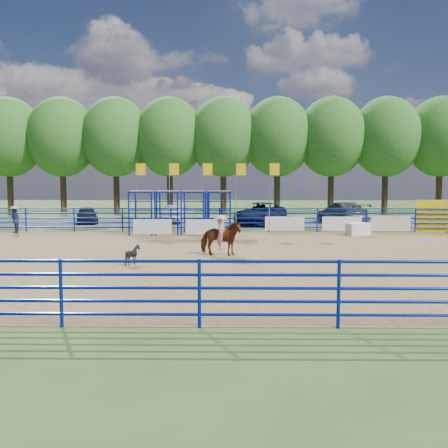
# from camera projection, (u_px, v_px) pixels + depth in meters

# --- Properties ---
(ground) EXTENTS (120.00, 120.00, 0.00)m
(ground) POSITION_uv_depth(u_px,v_px,m) (214.00, 257.00, 20.78)
(ground) COLOR #406026
(ground) RESTS_ON ground
(arena_dirt) EXTENTS (30.00, 20.00, 0.02)m
(arena_dirt) POSITION_uv_depth(u_px,v_px,m) (214.00, 257.00, 20.78)
(arena_dirt) COLOR olive
(arena_dirt) RESTS_ON ground
(gravel_strip) EXTENTS (40.00, 10.00, 0.01)m
(gravel_strip) POSITION_uv_depth(u_px,v_px,m) (222.00, 223.00, 37.71)
(gravel_strip) COLOR gray
(gravel_strip) RESTS_ON ground
(announcer_table) EXTENTS (1.50, 1.13, 0.72)m
(announcer_table) POSITION_uv_depth(u_px,v_px,m) (358.00, 229.00, 28.71)
(announcer_table) COLOR white
(announcer_table) RESTS_ON arena_dirt
(horse_and_rider) EXTENTS (1.81, 0.95, 2.37)m
(horse_and_rider) POSITION_uv_depth(u_px,v_px,m) (221.00, 236.00, 20.95)
(horse_and_rider) COLOR #652D14
(horse_and_rider) RESTS_ON arena_dirt
(calf) EXTENTS (0.86, 0.82, 0.75)m
(calf) POSITION_uv_depth(u_px,v_px,m) (133.00, 255.00, 18.77)
(calf) COLOR black
(calf) RESTS_ON arena_dirt
(spectator_cowboy) EXTENTS (0.94, 0.95, 1.60)m
(spectator_cowboy) POSITION_uv_depth(u_px,v_px,m) (15.00, 220.00, 29.96)
(spectator_cowboy) COLOR navy
(spectator_cowboy) RESTS_ON arena_dirt
(car_a) EXTENTS (2.54, 3.94, 1.25)m
(car_a) POSITION_uv_depth(u_px,v_px,m) (87.00, 215.00, 37.08)
(car_a) COLOR black
(car_a) RESTS_ON gravel_strip
(car_b) EXTENTS (2.25, 4.33, 1.36)m
(car_b) POSITION_uv_depth(u_px,v_px,m) (179.00, 214.00, 37.60)
(car_b) COLOR #96989E
(car_b) RESTS_ON gravel_strip
(car_c) EXTENTS (4.48, 6.30, 1.60)m
(car_c) POSITION_uv_depth(u_px,v_px,m) (261.00, 214.00, 35.82)
(car_c) COLOR black
(car_c) RESTS_ON gravel_strip
(car_d) EXTENTS (3.12, 5.85, 1.61)m
(car_d) POSITION_uv_depth(u_px,v_px,m) (342.00, 213.00, 36.46)
(car_d) COLOR #525254
(car_d) RESTS_ON gravel_strip
(perimeter_fence) EXTENTS (30.10, 20.10, 1.50)m
(perimeter_fence) POSITION_uv_depth(u_px,v_px,m) (214.00, 239.00, 20.71)
(perimeter_fence) COLOR #071C9B
(perimeter_fence) RESTS_ON ground
(chute_assembly) EXTENTS (19.32, 2.41, 4.20)m
(chute_assembly) POSITION_uv_depth(u_px,v_px,m) (187.00, 213.00, 29.50)
(chute_assembly) COLOR #071C9B
(chute_assembly) RESTS_ON ground
(treeline) EXTENTS (56.40, 6.40, 11.24)m
(treeline) POSITION_uv_depth(u_px,v_px,m) (223.00, 133.00, 46.02)
(treeline) COLOR #3F2B19
(treeline) RESTS_ON ground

